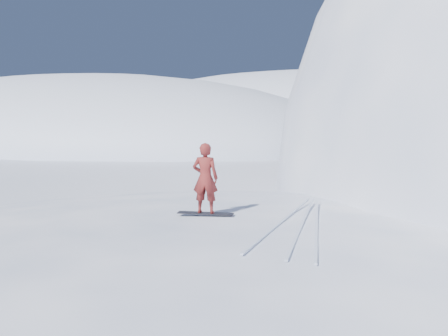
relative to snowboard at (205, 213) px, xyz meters
The scene contains 5 objects.
far_ridge_a 87.65m from the snowboard, 140.10° to the left, with size 120.00×70.00×28.00m, color white.
far_ridge_c 112.56m from the snowboard, 109.31° to the left, with size 140.00×90.00×36.00m, color white.
snowboard is the anchor object (origin of this frame).
snowboarder 0.92m from the snowboard, ahead, with size 0.66×0.44×1.82m, color maroon.
board_tracks 2.50m from the snowboard, ahead, with size 2.08×5.97×0.04m.
Camera 1 is at (3.02, -5.72, 4.81)m, focal length 35.00 mm.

